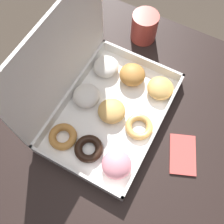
# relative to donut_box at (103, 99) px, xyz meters

# --- Properties ---
(ground_plane) EXTENTS (8.00, 8.00, 0.00)m
(ground_plane) POSITION_rel_donut_box_xyz_m (-0.03, -0.12, -0.84)
(ground_plane) COLOR #42382D
(dining_table) EXTENTS (0.92, 0.94, 0.78)m
(dining_table) POSITION_rel_donut_box_xyz_m (-0.03, -0.12, -0.18)
(dining_table) COLOR black
(dining_table) RESTS_ON ground_plane
(donut_box) EXTENTS (0.42, 0.30, 0.33)m
(donut_box) POSITION_rel_donut_box_xyz_m (0.00, 0.00, 0.00)
(donut_box) COLOR white
(donut_box) RESTS_ON dining_table
(coffee_mug) EXTENTS (0.09, 0.09, 0.10)m
(coffee_mug) POSITION_rel_donut_box_xyz_m (0.31, 0.01, -0.01)
(coffee_mug) COLOR #A3382D
(coffee_mug) RESTS_ON dining_table
(paper_napkin) EXTENTS (0.14, 0.11, 0.01)m
(paper_napkin) POSITION_rel_donut_box_xyz_m (-0.02, -0.27, -0.06)
(paper_napkin) COLOR #CC4C47
(paper_napkin) RESTS_ON dining_table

